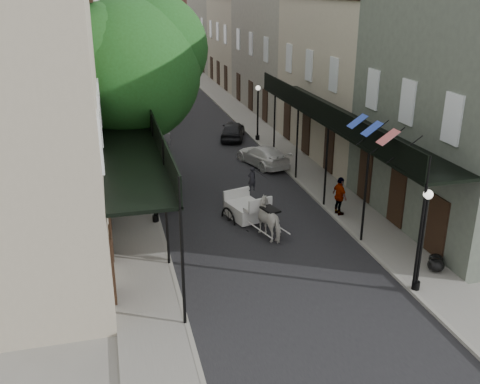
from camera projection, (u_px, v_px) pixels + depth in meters
ground at (285, 278)px, 19.55m from camera, size 140.00×140.00×0.00m
road at (194, 138)px, 37.63m from camera, size 8.00×90.00×0.01m
sidewalk_left at (121, 142)px, 36.46m from camera, size 2.20×90.00×0.12m
sidewalk_right at (262, 132)px, 38.76m from camera, size 2.20×90.00×0.12m
building_row_left at (65, 49)px, 42.80m from camera, size 5.00×80.00×10.50m
building_row_right at (270, 44)px, 46.75m from camera, size 5.00×80.00×10.50m
gallery_left at (132, 132)px, 23.30m from camera, size 2.20×18.05×4.88m
gallery_right at (336, 119)px, 25.50m from camera, size 2.20×18.05×4.88m
tree_near at (137, 65)px, 25.45m from camera, size 7.31×6.80×9.63m
tree_far at (123, 48)px, 38.33m from camera, size 6.45×6.00×8.61m
lamppost_right_near at (422, 239)px, 17.95m from camera, size 0.32×0.32×3.71m
lamppost_left at (153, 181)px, 23.30m from camera, size 0.32×0.32×3.71m
lamppost_right_far at (258, 112)px, 36.03m from camera, size 0.32×0.32×3.71m
horse at (271, 219)px, 22.55m from camera, size 1.35×2.06×1.60m
carriage at (242, 195)px, 24.48m from camera, size 2.05×2.64×2.68m
pedestrian_walking at (154, 162)px, 29.61m from camera, size 1.07×0.97×1.79m
pedestrian_sidewalk_left at (124, 130)px, 36.07m from camera, size 1.15×0.82×1.61m
pedestrian_sidewalk_right at (340, 196)px, 24.42m from camera, size 0.58×1.11×1.80m
car_left_near at (159, 187)px, 26.63m from camera, size 2.00×3.96×1.29m
car_left_mid at (147, 147)px, 32.65m from camera, size 3.37×5.04×1.57m
car_left_far at (144, 101)px, 46.09m from camera, size 3.90×5.89×1.50m
car_right_near at (263, 156)px, 31.69m from camera, size 2.72×4.41×1.19m
car_right_far at (233, 130)px, 37.10m from camera, size 2.60×3.99×1.26m
trash_bags at (436, 263)px, 19.90m from camera, size 0.88×1.03×0.52m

